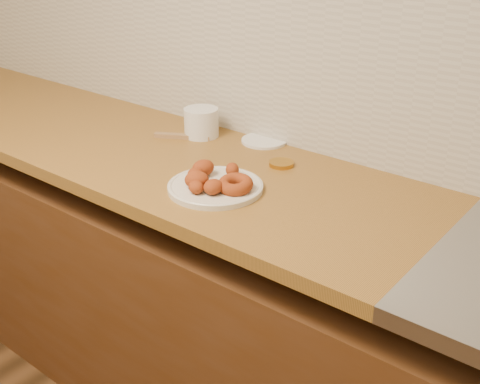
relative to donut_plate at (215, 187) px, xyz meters
name	(u,v)px	position (x,y,z in m)	size (l,w,h in m)	color
base_cabinet	(258,335)	(0.07, 0.10, -0.52)	(3.60, 0.60, 0.77)	#4D2D1A
butcher_block	(105,139)	(-0.58, 0.10, -0.03)	(2.30, 0.62, 0.04)	olive
backsplash	(325,54)	(0.07, 0.40, 0.29)	(3.60, 0.02, 0.60)	#B9B4A5
donut_plate	(215,187)	(0.00, 0.00, 0.00)	(0.25, 0.25, 0.01)	beige
ring_donut	(235,184)	(0.06, 0.01, 0.02)	(0.09, 0.09, 0.03)	#933711
fried_dough_chunks	(205,177)	(-0.02, -0.01, 0.03)	(0.16, 0.20, 0.05)	#933711
plastic_tub	(201,122)	(-0.31, 0.29, 0.04)	(0.11, 0.11, 0.09)	silver
tub_lid	(264,141)	(-0.11, 0.37, 0.00)	(0.15, 0.15, 0.01)	silver
brass_jar_lid	(281,164)	(0.04, 0.24, 0.00)	(0.07, 0.07, 0.01)	#B98327
wooden_utensil	(182,136)	(-0.34, 0.23, 0.00)	(0.18, 0.02, 0.01)	olive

